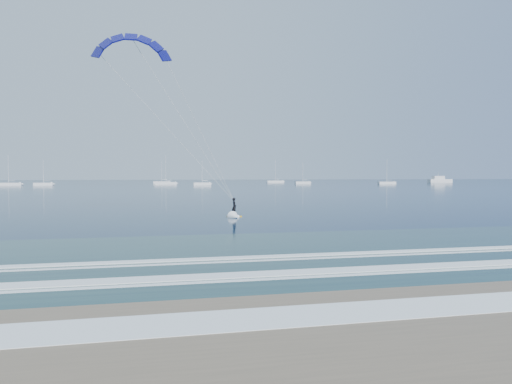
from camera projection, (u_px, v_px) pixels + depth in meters
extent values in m
plane|color=#072141|center=(494.00, 300.00, 15.42)|extent=(900.00, 900.00, 0.00)
cube|color=#1E423F|center=(381.00, 258.00, 23.23)|extent=(600.00, 22.00, 0.03)
cube|color=white|center=(465.00, 289.00, 16.89)|extent=(600.00, 0.90, 0.07)
cube|color=white|center=(407.00, 267.00, 20.79)|extent=(600.00, 1.10, 0.07)
cube|color=white|center=(367.00, 253.00, 24.70)|extent=(600.00, 0.70, 0.07)
cube|color=white|center=(505.00, 301.00, 14.93)|extent=(600.00, 2.00, 0.02)
cube|color=gold|center=(234.00, 216.00, 46.76)|extent=(1.52, 0.49, 0.09)
imported|color=black|center=(234.00, 207.00, 46.73)|extent=(0.50, 0.71, 1.87)
cone|color=white|center=(235.00, 217.00, 45.46)|extent=(1.31, 1.74, 1.10)
cube|color=silver|center=(440.00, 181.00, 265.53)|extent=(14.15, 3.77, 2.08)
cube|color=silver|center=(438.00, 178.00, 265.24)|extent=(6.61, 3.02, 1.89)
cylinder|color=silver|center=(438.00, 174.00, 265.17)|extent=(0.16, 0.16, 2.00)
cube|color=silver|center=(44.00, 184.00, 190.07)|extent=(7.53, 2.40, 1.20)
cylinder|color=silver|center=(43.00, 172.00, 189.88)|extent=(0.18, 0.18, 9.30)
cylinder|color=silver|center=(47.00, 181.00, 190.27)|extent=(2.60, 0.12, 0.12)
cube|color=silver|center=(162.00, 183.00, 234.47)|extent=(8.46, 2.40, 1.20)
cylinder|color=silver|center=(162.00, 171.00, 234.26)|extent=(0.18, 0.18, 10.24)
cylinder|color=silver|center=(164.00, 180.00, 234.67)|extent=(2.60, 0.12, 0.12)
cube|color=silver|center=(202.00, 184.00, 195.92)|extent=(7.49, 2.40, 1.20)
cylinder|color=silver|center=(202.00, 172.00, 195.73)|extent=(0.18, 0.18, 9.36)
cylinder|color=silver|center=(205.00, 181.00, 196.13)|extent=(2.60, 0.12, 0.12)
cube|color=silver|center=(275.00, 182.00, 267.96)|extent=(10.07, 2.40, 1.20)
cylinder|color=silver|center=(275.00, 170.00, 267.71)|extent=(0.18, 0.18, 12.31)
cylinder|color=silver|center=(277.00, 179.00, 268.16)|extent=(2.60, 0.12, 0.12)
cube|color=silver|center=(303.00, 183.00, 228.75)|extent=(7.82, 2.40, 1.20)
cylinder|color=silver|center=(303.00, 172.00, 228.55)|extent=(0.18, 0.18, 9.60)
cylinder|color=silver|center=(305.00, 180.00, 228.96)|extent=(2.60, 0.12, 0.12)
cube|color=silver|center=(387.00, 183.00, 222.15)|extent=(8.85, 2.40, 1.20)
cylinder|color=silver|center=(387.00, 171.00, 221.93)|extent=(0.18, 0.18, 10.77)
cylinder|color=silver|center=(389.00, 180.00, 222.35)|extent=(2.60, 0.12, 0.12)
cube|color=silver|center=(166.00, 183.00, 209.61)|extent=(9.77, 2.40, 1.20)
cylinder|color=silver|center=(166.00, 169.00, 209.37)|extent=(0.18, 0.18, 12.25)
cylinder|color=silver|center=(168.00, 180.00, 209.82)|extent=(2.60, 0.12, 0.12)
cube|color=silver|center=(9.00, 184.00, 189.71)|extent=(10.35, 2.40, 1.20)
cylinder|color=silver|center=(8.00, 169.00, 189.48)|extent=(0.18, 0.18, 11.59)
cylinder|color=silver|center=(12.00, 181.00, 189.92)|extent=(2.60, 0.12, 0.12)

